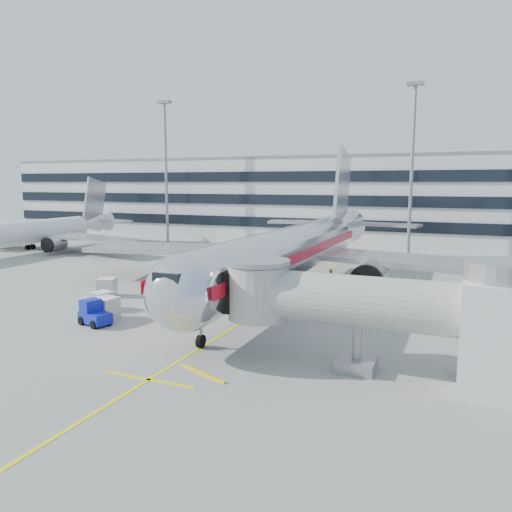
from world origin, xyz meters
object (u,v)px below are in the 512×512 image
at_px(main_jet, 295,249).
at_px(cargo_container_front, 106,308).
at_px(belt_loader, 195,295).
at_px(ramp_worker, 164,304).
at_px(cargo_container_left, 102,301).
at_px(cargo_container_right, 107,287).
at_px(baggage_tug, 94,314).

bearing_deg(main_jet, cargo_container_front, -122.53).
distance_m(belt_loader, cargo_container_front, 9.02).
xyz_separation_m(main_jet, belt_loader, (-7.06, -8.24, -3.62)).
height_order(main_jet, ramp_worker, main_jet).
height_order(belt_loader, cargo_container_left, belt_loader).
distance_m(belt_loader, ramp_worker, 5.33).
distance_m(main_jet, cargo_container_left, 19.50).
relative_size(cargo_container_left, cargo_container_right, 0.83).
height_order(main_jet, cargo_container_front, main_jet).
distance_m(main_jet, ramp_worker, 15.62).
distance_m(cargo_container_left, cargo_container_right, 5.43).
xyz_separation_m(baggage_tug, cargo_container_right, (-5.66, 8.41, 0.04)).
distance_m(baggage_tug, ramp_worker, 5.71).
xyz_separation_m(cargo_container_front, ramp_worker, (3.55, 2.99, -0.01)).
bearing_deg(ramp_worker, cargo_container_left, 148.07).
xyz_separation_m(belt_loader, baggage_tug, (-3.35, -9.90, 0.23)).
xyz_separation_m(baggage_tug, cargo_container_front, (-0.15, 1.59, 0.06)).
xyz_separation_m(cargo_container_right, ramp_worker, (9.06, -3.83, 0.01)).
xyz_separation_m(belt_loader, cargo_container_right, (-9.00, -1.49, 0.27)).
bearing_deg(ramp_worker, cargo_container_right, 119.23).
bearing_deg(cargo_container_left, main_jet, 47.59).
xyz_separation_m(belt_loader, ramp_worker, (0.06, -5.32, 0.28)).
xyz_separation_m(cargo_container_left, ramp_worker, (5.94, 0.62, 0.09)).
relative_size(cargo_container_left, cargo_container_front, 0.96).
bearing_deg(cargo_container_right, main_jet, 31.21).
bearing_deg(ramp_worker, belt_loader, 52.74).
bearing_deg(ramp_worker, cargo_container_front, -177.75).
bearing_deg(cargo_container_right, cargo_container_front, -51.07).
xyz_separation_m(cargo_container_left, cargo_container_front, (2.39, -2.37, 0.10)).
bearing_deg(cargo_container_right, cargo_container_left, -54.99).
xyz_separation_m(baggage_tug, cargo_container_left, (-2.54, 3.97, -0.04)).
distance_m(baggage_tug, cargo_container_front, 1.60).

